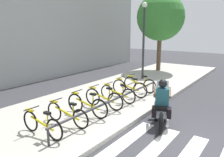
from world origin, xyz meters
name	(u,v)px	position (x,y,z in m)	size (l,w,h in m)	color
ground_plane	(197,143)	(0.00, 0.00, 0.00)	(48.00, 48.00, 0.00)	#38383D
sidewalk	(81,109)	(0.00, 4.13, 0.07)	(24.00, 4.40, 0.15)	#B7B2A8
crosswalk_stripe_3	(153,150)	(-1.00, 0.80, 0.00)	(2.80, 0.40, 0.01)	white
crosswalk_stripe_4	(125,141)	(-1.00, 1.60, 0.00)	(2.80, 0.40, 0.01)	white
motorcycle	(162,109)	(0.72, 1.33, 0.46)	(2.12, 1.03, 1.23)	black
rider	(162,98)	(0.65, 1.30, 0.83)	(0.75, 0.69, 1.44)	#1E4C59
bicycle_0	(42,124)	(-2.25, 3.39, 0.48)	(0.48, 1.55, 0.72)	black
bicycle_1	(67,114)	(-1.37, 3.39, 0.48)	(0.48, 1.66, 0.72)	black
bicycle_2	(87,105)	(-0.48, 3.39, 0.51)	(0.48, 1.68, 0.79)	black
bicycle_3	(104,98)	(0.40, 3.39, 0.51)	(0.48, 1.65, 0.78)	black
bicycle_4	(117,93)	(1.28, 3.39, 0.48)	(0.48, 1.59, 0.72)	black
bicycle_5	(129,88)	(2.17, 3.39, 0.51)	(0.48, 1.66, 0.79)	black
bicycle_6	(139,84)	(3.05, 3.39, 0.50)	(0.48, 1.61, 0.76)	black
bike_rack	(116,99)	(0.40, 2.84, 0.58)	(5.90, 0.07, 0.49)	#333338
street_lamp	(144,35)	(5.51, 4.53, 2.60)	(0.28, 0.28, 4.30)	#2D2D33
tree_near_rack	(161,17)	(8.55, 4.93, 3.66)	(3.09, 3.09, 5.22)	brown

